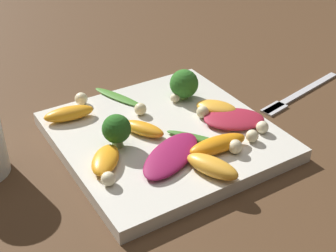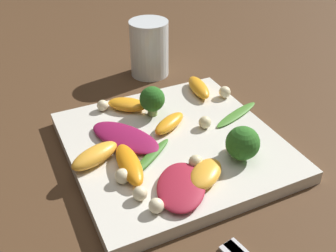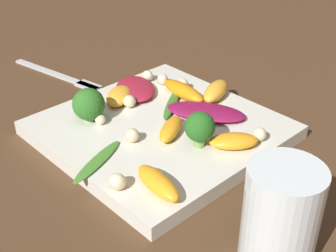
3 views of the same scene
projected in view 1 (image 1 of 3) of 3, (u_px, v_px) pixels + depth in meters
The scene contains 23 objects.
ground_plane at pixel (164, 142), 0.63m from camera, with size 2.40×2.40×0.00m, color #4C331E.
plate at pixel (164, 136), 0.63m from camera, with size 0.27×0.27×0.02m.
fork at pixel (295, 96), 0.73m from camera, with size 0.19×0.05×0.01m.
radicchio_leaf_0 at pixel (171, 155), 0.57m from camera, with size 0.12×0.09×0.01m.
radicchio_leaf_1 at pixel (234, 119), 0.63m from camera, with size 0.10×0.09×0.01m.
orange_segment_0 at pixel (218, 144), 0.58m from camera, with size 0.08×0.03×0.02m.
orange_segment_1 at pixel (69, 114), 0.64m from camera, with size 0.07×0.03×0.02m.
orange_segment_2 at pixel (143, 129), 0.61m from camera, with size 0.05×0.06×0.02m.
orange_segment_3 at pixel (105, 160), 0.55m from camera, with size 0.06×0.07×0.02m.
orange_segment_4 at pixel (215, 165), 0.54m from camera, with size 0.05×0.07×0.02m.
orange_segment_5 at pixel (215, 106), 0.66m from camera, with size 0.06×0.07×0.02m.
broccoli_floret_0 at pixel (116, 128), 0.58m from camera, with size 0.04×0.04×0.04m.
broccoli_floret_1 at pixel (184, 84), 0.68m from camera, with size 0.04×0.04×0.04m.
arugula_sprig_0 at pixel (118, 97), 0.69m from camera, with size 0.05×0.09×0.00m.
arugula_sprig_1 at pixel (199, 139), 0.60m from camera, with size 0.06×0.08×0.01m.
macadamia_nut_0 at pixel (81, 99), 0.67m from camera, with size 0.02×0.02×0.02m.
macadamia_nut_1 at pixel (205, 113), 0.64m from camera, with size 0.02×0.02×0.02m.
macadamia_nut_2 at pixel (140, 109), 0.65m from camera, with size 0.02×0.02×0.02m.
macadamia_nut_3 at pixel (108, 179), 0.52m from camera, with size 0.02×0.02×0.02m.
macadamia_nut_4 at pixel (262, 127), 0.61m from camera, with size 0.02×0.02×0.02m.
macadamia_nut_5 at pixel (235, 147), 0.58m from camera, with size 0.02×0.02×0.02m.
macadamia_nut_6 at pixel (252, 136), 0.60m from camera, with size 0.02×0.02×0.02m.
macadamia_nut_7 at pixel (175, 98), 0.68m from camera, with size 0.01×0.01×0.01m.
Camera 1 is at (0.27, 0.44, 0.36)m, focal length 50.00 mm.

